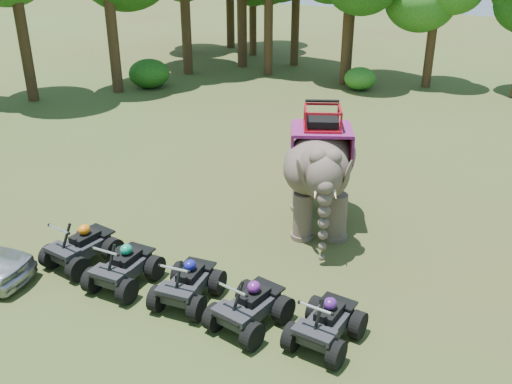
% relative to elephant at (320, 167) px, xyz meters
% --- Properties ---
extents(ground, '(110.00, 110.00, 0.00)m').
position_rel_elephant_xyz_m(ground, '(-0.83, -3.70, -1.87)').
color(ground, '#47381E').
rests_on(ground, ground).
extents(elephant, '(3.64, 4.87, 3.74)m').
position_rel_elephant_xyz_m(elephant, '(0.00, 0.00, 0.00)').
color(elephant, '#4A3C35').
rests_on(elephant, ground).
extents(atv_0, '(1.55, 1.98, 1.36)m').
position_rel_elephant_xyz_m(atv_0, '(-4.74, -5.12, -1.19)').
color(atv_0, black).
rests_on(atv_0, ground).
extents(atv_1, '(1.36, 1.83, 1.33)m').
position_rel_elephant_xyz_m(atv_1, '(-3.07, -5.39, -1.21)').
color(atv_1, black).
rests_on(atv_1, ground).
extents(atv_2, '(1.47, 1.89, 1.31)m').
position_rel_elephant_xyz_m(atv_2, '(-1.25, -5.24, -1.22)').
color(atv_2, black).
rests_on(atv_2, ground).
extents(atv_3, '(1.60, 2.00, 1.34)m').
position_rel_elephant_xyz_m(atv_3, '(0.51, -5.36, -1.20)').
color(atv_3, black).
rests_on(atv_3, ground).
extents(atv_4, '(1.42, 1.85, 1.30)m').
position_rel_elephant_xyz_m(atv_4, '(2.26, -5.12, -1.22)').
color(atv_4, black).
rests_on(atv_4, ground).
extents(tree_0, '(4.94, 4.94, 7.06)m').
position_rel_elephant_xyz_m(tree_0, '(-0.83, 18.53, 1.66)').
color(tree_0, '#195114').
rests_on(tree_0, ground).
extents(tree_22, '(6.15, 6.15, 8.79)m').
position_rel_elephant_xyz_m(tree_22, '(-18.60, 5.97, 2.52)').
color(tree_22, '#195114').
rests_on(tree_22, ground).
extents(tree_23, '(6.59, 6.59, 9.41)m').
position_rel_elephant_xyz_m(tree_23, '(-15.80, 9.45, 2.84)').
color(tree_23, '#195114').
rests_on(tree_23, ground).
extents(tree_25, '(5.68, 5.68, 8.12)m').
position_rel_elephant_xyz_m(tree_25, '(-10.23, 17.03, 2.19)').
color(tree_25, '#195114').
rests_on(tree_25, ground).
extents(tree_26, '(4.64, 4.64, 6.63)m').
position_rel_elephant_xyz_m(tree_26, '(-5.25, 16.94, 1.45)').
color(tree_26, '#195114').
rests_on(tree_26, ground).
extents(tree_28, '(5.08, 5.08, 7.25)m').
position_rel_elephant_xyz_m(tree_28, '(-13.95, 22.01, 1.76)').
color(tree_28, '#195114').
rests_on(tree_28, ground).
extents(tree_29, '(5.98, 5.98, 8.54)m').
position_rel_elephant_xyz_m(tree_29, '(-5.62, 18.47, 2.40)').
color(tree_29, '#195114').
rests_on(tree_29, ground).
extents(tree_30, '(5.45, 5.45, 7.79)m').
position_rel_elephant_xyz_m(tree_30, '(-9.94, 20.36, 2.02)').
color(tree_30, '#195114').
rests_on(tree_30, ground).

